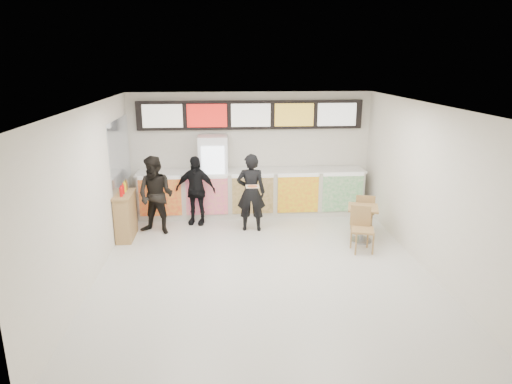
{
  "coord_description": "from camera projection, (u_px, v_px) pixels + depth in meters",
  "views": [
    {
      "loc": [
        -0.72,
        -7.75,
        3.73
      ],
      "look_at": [
        -0.04,
        1.2,
        1.13
      ],
      "focal_mm": 32.0,
      "sensor_mm": 36.0,
      "label": 1
    }
  ],
  "objects": [
    {
      "name": "service_counter",
      "position": [
        252.0,
        193.0,
        11.31
      ],
      "size": [
        5.56,
        0.77,
        1.14
      ],
      "color": "silver",
      "rests_on": "floor"
    },
    {
      "name": "drinks_fridge",
      "position": [
        214.0,
        176.0,
        11.14
      ],
      "size": [
        0.7,
        0.67,
        2.0
      ],
      "color": "white",
      "rests_on": "floor"
    },
    {
      "name": "customer_main",
      "position": [
        251.0,
        193.0,
        10.19
      ],
      "size": [
        0.68,
        0.48,
        1.77
      ],
      "primitive_type": "imported",
      "rotation": [
        0.0,
        0.0,
        3.04
      ],
      "color": "black",
      "rests_on": "floor"
    },
    {
      "name": "wall_back",
      "position": [
        251.0,
        153.0,
        11.45
      ],
      "size": [
        6.0,
        0.0,
        6.0
      ],
      "primitive_type": "plane",
      "rotation": [
        1.57,
        0.0,
        0.0
      ],
      "color": "silver",
      "rests_on": "floor"
    },
    {
      "name": "mirror_panel",
      "position": [
        120.0,
        153.0,
        10.15
      ],
      "size": [
        0.01,
        2.0,
        1.5
      ],
      "primitive_type": "cube",
      "color": "#B2B7BF",
      "rests_on": "wall_left"
    },
    {
      "name": "wall_left",
      "position": [
        91.0,
        194.0,
        7.88
      ],
      "size": [
        0.0,
        7.0,
        7.0
      ],
      "primitive_type": "plane",
      "rotation": [
        1.57,
        0.0,
        1.57
      ],
      "color": "silver",
      "rests_on": "floor"
    },
    {
      "name": "customer_mid",
      "position": [
        195.0,
        190.0,
        10.63
      ],
      "size": [
        1.02,
        0.61,
        1.63
      ],
      "primitive_type": "imported",
      "rotation": [
        0.0,
        0.0,
        -0.23
      ],
      "color": "black",
      "rests_on": "floor"
    },
    {
      "name": "customer_left",
      "position": [
        156.0,
        195.0,
        10.02
      ],
      "size": [
        1.02,
        0.91,
        1.74
      ],
      "primitive_type": "imported",
      "rotation": [
        0.0,
        0.0,
        -0.36
      ],
      "color": "black",
      "rests_on": "floor"
    },
    {
      "name": "wall_right",
      "position": [
        427.0,
        187.0,
        8.31
      ],
      "size": [
        0.0,
        7.0,
        7.0
      ],
      "primitive_type": "plane",
      "rotation": [
        1.57,
        0.0,
        -1.57
      ],
      "color": "silver",
      "rests_on": "floor"
    },
    {
      "name": "cafe_table",
      "position": [
        362.0,
        218.0,
        9.64
      ],
      "size": [
        0.85,
        1.61,
        0.91
      ],
      "rotation": [
        0.0,
        0.0,
        -0.28
      ],
      "color": "#A77F4C",
      "rests_on": "floor"
    },
    {
      "name": "menu_board",
      "position": [
        251.0,
        115.0,
        11.1
      ],
      "size": [
        5.5,
        0.14,
        0.7
      ],
      "color": "black",
      "rests_on": "wall_back"
    },
    {
      "name": "pizza_slice",
      "position": [
        252.0,
        186.0,
        9.69
      ],
      "size": [
        0.36,
        0.36,
        0.02
      ],
      "color": "beige",
      "rests_on": "customer_main"
    },
    {
      "name": "ceiling",
      "position": [
        264.0,
        105.0,
        7.68
      ],
      "size": [
        7.0,
        7.0,
        0.0
      ],
      "primitive_type": "plane",
      "rotation": [
        3.14,
        0.0,
        0.0
      ],
      "color": "white",
      "rests_on": "wall_back"
    },
    {
      "name": "condiment_ledge",
      "position": [
        126.0,
        215.0,
        9.83
      ],
      "size": [
        0.36,
        0.9,
        1.2
      ],
      "color": "#A77F4C",
      "rests_on": "floor"
    },
    {
      "name": "floor",
      "position": [
        263.0,
        268.0,
        8.51
      ],
      "size": [
        7.0,
        7.0,
        0.0
      ],
      "primitive_type": "plane",
      "color": "beige",
      "rests_on": "ground"
    }
  ]
}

